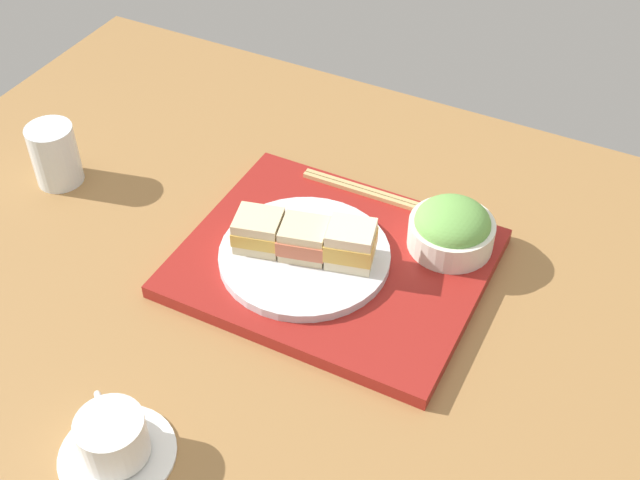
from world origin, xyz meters
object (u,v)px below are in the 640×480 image
(salad_bowl, at_px, (452,228))
(sandwich_near, at_px, (351,244))
(sandwich_far, at_px, (259,231))
(chopsticks_pair, at_px, (368,192))
(coffee_cup, at_px, (113,440))
(sandwich_plate, at_px, (305,256))
(sandwich_middle, at_px, (304,239))
(drinking_glass, at_px, (55,155))

(salad_bowl, bearing_deg, sandwich_near, 44.50)
(sandwich_far, xyz_separation_m, chopsticks_pair, (-0.08, -0.18, -0.04))
(sandwich_far, height_order, coffee_cup, sandwich_far)
(sandwich_near, relative_size, sandwich_far, 1.00)
(chopsticks_pair, bearing_deg, sandwich_near, 105.54)
(sandwich_plate, relative_size, sandwich_far, 3.12)
(sandwich_middle, relative_size, coffee_cup, 0.58)
(sandwich_middle, xyz_separation_m, drinking_glass, (0.44, -0.00, -0.01))
(sandwich_middle, bearing_deg, drinking_glass, -0.48)
(sandwich_middle, relative_size, salad_bowl, 0.65)
(sandwich_plate, distance_m, coffee_cup, 0.37)
(sandwich_plate, distance_m, salad_bowl, 0.21)
(salad_bowl, height_order, coffee_cup, salad_bowl)
(chopsticks_pair, bearing_deg, sandwich_far, 65.69)
(sandwich_far, bearing_deg, salad_bowl, -150.10)
(coffee_cup, distance_m, drinking_glass, 0.53)
(sandwich_middle, bearing_deg, sandwich_near, -166.98)
(drinking_glass, bearing_deg, sandwich_plate, 179.52)
(coffee_cup, relative_size, drinking_glass, 1.37)
(sandwich_plate, distance_m, sandwich_middle, 0.03)
(sandwich_middle, relative_size, sandwich_far, 1.03)
(sandwich_near, height_order, drinking_glass, drinking_glass)
(sandwich_far, height_order, salad_bowl, salad_bowl)
(sandwich_plate, relative_size, chopsticks_pair, 1.11)
(sandwich_near, relative_size, chopsticks_pair, 0.36)
(sandwich_near, height_order, coffee_cup, sandwich_near)
(sandwich_plate, height_order, coffee_cup, coffee_cup)
(sandwich_plate, height_order, chopsticks_pair, sandwich_plate)
(sandwich_near, xyz_separation_m, coffee_cup, (0.11, 0.38, -0.04))
(sandwich_plate, relative_size, sandwich_near, 3.11)
(sandwich_middle, height_order, salad_bowl, salad_bowl)
(sandwich_far, distance_m, drinking_glass, 0.38)
(chopsticks_pair, xyz_separation_m, drinking_glass, (0.46, 0.17, 0.03))
(salad_bowl, bearing_deg, drinking_glass, 10.74)
(sandwich_far, height_order, chopsticks_pair, sandwich_far)
(sandwich_near, relative_size, coffee_cup, 0.57)
(chopsticks_pair, distance_m, coffee_cup, 0.54)
(coffee_cup, bearing_deg, chopsticks_pair, -97.63)
(sandwich_middle, bearing_deg, salad_bowl, -144.89)
(sandwich_plate, relative_size, drinking_glass, 2.42)
(sandwich_plate, bearing_deg, salad_bowl, -144.89)
(sandwich_near, bearing_deg, sandwich_far, 13.02)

